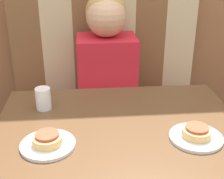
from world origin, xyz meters
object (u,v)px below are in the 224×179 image
(plate_right, at_px, (196,137))
(person, at_px, (107,50))
(drinking_cup, at_px, (43,99))
(pizza_right, at_px, (197,132))
(plate_left, at_px, (48,145))
(pizza_left, at_px, (47,139))

(plate_right, bearing_deg, person, 107.77)
(plate_right, xyz_separation_m, drinking_cup, (-0.54, 0.27, 0.04))
(pizza_right, bearing_deg, plate_left, -180.00)
(plate_right, relative_size, drinking_cup, 2.02)
(pizza_left, distance_m, drinking_cup, 0.28)
(pizza_left, xyz_separation_m, pizza_right, (0.50, 0.00, 0.00))
(plate_right, height_order, pizza_left, pizza_left)
(person, relative_size, drinking_cup, 7.05)
(plate_left, distance_m, plate_right, 0.50)
(pizza_left, bearing_deg, person, 72.23)
(plate_left, bearing_deg, pizza_left, 90.00)
(person, xyz_separation_m, plate_left, (-0.25, -0.78, -0.08))
(person, distance_m, pizza_left, 0.83)
(person, relative_size, pizza_right, 6.34)
(pizza_left, bearing_deg, plate_left, -90.00)
(plate_left, height_order, plate_right, same)
(drinking_cup, bearing_deg, pizza_left, -81.28)
(plate_left, bearing_deg, pizza_right, 0.00)
(person, relative_size, plate_right, 3.49)
(drinking_cup, bearing_deg, plate_left, -81.28)
(plate_left, xyz_separation_m, plate_right, (0.50, 0.00, 0.00))
(pizza_left, height_order, pizza_right, same)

